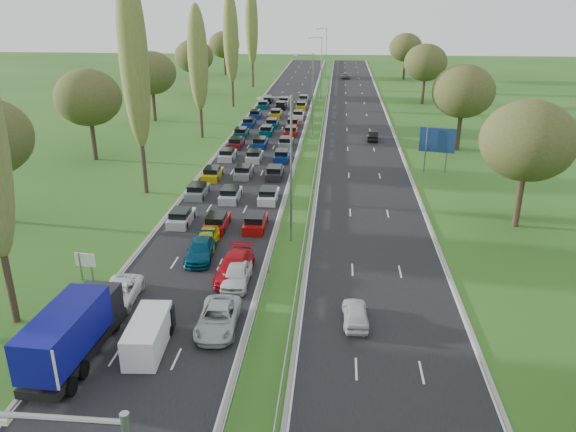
% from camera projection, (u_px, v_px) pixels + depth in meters
% --- Properties ---
extents(ground, '(260.00, 260.00, 0.00)m').
position_uv_depth(ground, '(313.00, 138.00, 81.04)').
color(ground, '#245019').
rests_on(ground, ground).
extents(near_carriageway, '(10.50, 215.00, 0.04)m').
position_uv_depth(near_carriageway, '(268.00, 133.00, 83.92)').
color(near_carriageway, black).
rests_on(near_carriageway, ground).
extents(far_carriageway, '(10.50, 215.00, 0.04)m').
position_uv_depth(far_carriageway, '(359.00, 135.00, 82.80)').
color(far_carriageway, black).
rests_on(far_carriageway, ground).
extents(central_reservation, '(2.36, 215.00, 0.32)m').
position_uv_depth(central_reservation, '(314.00, 130.00, 83.16)').
color(central_reservation, gray).
rests_on(central_reservation, ground).
extents(lamp_columns, '(0.18, 140.18, 12.00)m').
position_uv_depth(lamp_columns, '(313.00, 98.00, 77.01)').
color(lamp_columns, gray).
rests_on(lamp_columns, ground).
extents(poplar_row, '(2.80, 127.80, 22.44)m').
position_uv_depth(poplar_row, '(176.00, 56.00, 66.90)').
color(poplar_row, '#2D2116').
rests_on(poplar_row, ground).
extents(woodland_left, '(8.00, 166.00, 11.10)m').
position_uv_depth(woodland_left, '(76.00, 102.00, 64.34)').
color(woodland_left, '#2D2116').
rests_on(woodland_left, ground).
extents(woodland_right, '(8.00, 153.00, 11.10)m').
position_uv_depth(woodland_right, '(478.00, 103.00, 64.25)').
color(woodland_right, '#2D2116').
rests_on(woodland_right, ground).
extents(traffic_queue_fill, '(9.10, 69.02, 0.80)m').
position_uv_depth(traffic_queue_fill, '(264.00, 138.00, 79.01)').
color(traffic_queue_fill, '#B2B7BC').
rests_on(traffic_queue_fill, ground).
extents(near_car_2, '(2.48, 4.99, 1.36)m').
position_uv_depth(near_car_2, '(119.00, 293.00, 36.88)').
color(near_car_2, white).
rests_on(near_car_2, near_carriageway).
extents(near_car_7, '(2.29, 5.00, 1.42)m').
position_uv_depth(near_car_7, '(200.00, 250.00, 43.23)').
color(near_car_7, '#053B55').
rests_on(near_car_7, near_carriageway).
extents(near_car_8, '(1.92, 4.27, 1.43)m').
position_uv_depth(near_car_8, '(207.00, 238.00, 45.26)').
color(near_car_8, '#D1C60D').
rests_on(near_car_8, near_carriageway).
extents(near_car_10, '(2.51, 5.16, 1.41)m').
position_uv_depth(near_car_10, '(218.00, 318.00, 33.98)').
color(near_car_10, '#A7AEB0').
rests_on(near_car_10, near_carriageway).
extents(near_car_11, '(2.41, 5.53, 1.58)m').
position_uv_depth(near_car_11, '(235.00, 267.00, 40.33)').
color(near_car_11, '#B10A15').
rests_on(near_car_11, near_carriageway).
extents(near_car_12, '(1.80, 4.46, 1.52)m').
position_uv_depth(near_car_12, '(237.00, 274.00, 39.27)').
color(near_car_12, silver).
rests_on(near_car_12, near_carriageway).
extents(far_car_0, '(1.68, 3.89, 1.30)m').
position_uv_depth(far_car_0, '(355.00, 313.00, 34.61)').
color(far_car_0, silver).
rests_on(far_car_0, far_carriageway).
extents(far_car_1, '(1.64, 4.15, 1.34)m').
position_uv_depth(far_car_1, '(373.00, 136.00, 79.42)').
color(far_car_1, black).
rests_on(far_car_1, far_carriageway).
extents(far_car_2, '(2.30, 4.90, 1.35)m').
position_uv_depth(far_car_2, '(346.00, 76.00, 141.39)').
color(far_car_2, slate).
rests_on(far_car_2, far_carriageway).
extents(blue_lorry, '(2.33, 8.39, 3.54)m').
position_uv_depth(blue_lorry, '(74.00, 331.00, 30.63)').
color(blue_lorry, black).
rests_on(blue_lorry, near_carriageway).
extents(white_van_rear, '(1.86, 4.74, 1.90)m').
position_uv_depth(white_van_rear, '(149.00, 333.00, 32.03)').
color(white_van_rear, white).
rests_on(white_van_rear, near_carriageway).
extents(info_sign, '(1.50, 0.26, 2.10)m').
position_uv_depth(info_sign, '(85.00, 263.00, 39.64)').
color(info_sign, gray).
rests_on(info_sign, ground).
extents(direction_sign, '(3.90, 1.11, 5.20)m').
position_uv_depth(direction_sign, '(437.00, 142.00, 63.75)').
color(direction_sign, gray).
rests_on(direction_sign, ground).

